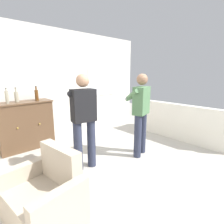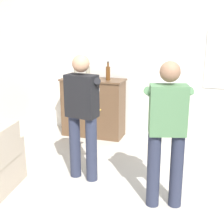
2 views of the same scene
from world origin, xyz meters
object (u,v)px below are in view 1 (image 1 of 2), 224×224
(sideboard_cabinet, at_px, (26,125))
(bottle_wine_green, at_px, (7,97))
(bottle_liquor_amber, at_px, (37,95))
(person_standing_right, at_px, (140,111))
(armchair, at_px, (45,198))
(person_standing_left, at_px, (84,118))
(bottle_spirits_clear, at_px, (16,97))
(couch, at_px, (179,125))

(sideboard_cabinet, bearing_deg, bottle_wine_green, -169.63)
(sideboard_cabinet, bearing_deg, bottle_liquor_amber, -2.28)
(person_standing_right, bearing_deg, sideboard_cabinet, 130.02)
(armchair, relative_size, bottle_wine_green, 2.97)
(person_standing_left, relative_size, person_standing_right, 1.00)
(bottle_wine_green, bearing_deg, bottle_spirits_clear, 25.79)
(couch, bearing_deg, bottle_wine_green, 150.95)
(armchair, bearing_deg, bottle_wine_green, 84.85)
(couch, height_order, person_standing_left, person_standing_left)
(bottle_liquor_amber, distance_m, bottle_spirits_clear, 0.41)
(sideboard_cabinet, distance_m, bottle_liquor_amber, 0.73)
(bottle_wine_green, xyz_separation_m, bottle_spirits_clear, (0.20, 0.10, -0.02))
(bottle_wine_green, distance_m, person_standing_left, 1.77)
(couch, height_order, person_standing_right, person_standing_right)
(armchair, distance_m, sideboard_cabinet, 2.37)
(armchair, xyz_separation_m, bottle_spirits_clear, (0.40, 2.34, 0.91))
(person_standing_right, bearing_deg, armchair, -170.61)
(person_standing_right, bearing_deg, bottle_liquor_amber, 124.67)
(bottle_spirits_clear, bearing_deg, sideboard_cabinet, -19.57)
(person_standing_left, bearing_deg, armchair, -145.61)
(couch, relative_size, sideboard_cabinet, 2.19)
(person_standing_right, bearing_deg, person_standing_left, 163.95)
(bottle_liquor_amber, xyz_separation_m, person_standing_left, (0.19, -1.61, -0.27))
(sideboard_cabinet, relative_size, person_standing_left, 0.69)
(sideboard_cabinet, relative_size, person_standing_right, 0.69)
(bottle_wine_green, relative_size, person_standing_right, 0.19)
(bottle_wine_green, height_order, person_standing_right, person_standing_right)
(sideboard_cabinet, distance_m, bottle_wine_green, 0.74)
(couch, bearing_deg, bottle_liquor_amber, 145.54)
(bottle_wine_green, relative_size, person_standing_left, 0.19)
(armchair, bearing_deg, couch, 4.49)
(bottle_liquor_amber, xyz_separation_m, bottle_spirits_clear, (-0.41, 0.05, -0.01))
(sideboard_cabinet, bearing_deg, couch, -32.06)
(sideboard_cabinet, distance_m, person_standing_right, 2.57)
(bottle_wine_green, bearing_deg, sideboard_cabinet, 10.37)
(couch, bearing_deg, person_standing_right, 177.71)
(bottle_liquor_amber, bearing_deg, couch, -34.46)
(person_standing_left, xyz_separation_m, person_standing_right, (1.15, -0.33, 0.00))
(armchair, height_order, bottle_wine_green, bottle_wine_green)
(armchair, relative_size, sideboard_cabinet, 0.82)
(couch, bearing_deg, bottle_spirits_clear, 148.31)
(armchair, distance_m, person_standing_right, 2.27)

